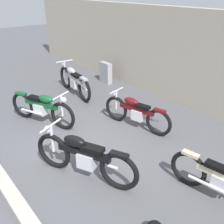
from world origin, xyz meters
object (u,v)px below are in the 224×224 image
(motorcycle_black, at_px, (83,157))
(motorcycle_maroon, at_px, (136,112))
(motorcycle_green, at_px, (42,108))
(motorcycle_silver, at_px, (74,81))
(stone_marker, at_px, (106,73))

(motorcycle_black, bearing_deg, motorcycle_maroon, -94.37)
(motorcycle_green, relative_size, motorcycle_silver, 0.89)
(motorcycle_black, xyz_separation_m, motorcycle_green, (-2.53, 0.38, -0.02))
(stone_marker, distance_m, motorcycle_green, 3.64)
(stone_marker, relative_size, motorcycle_silver, 0.35)
(motorcycle_black, relative_size, motorcycle_green, 1.02)
(motorcycle_green, bearing_deg, motorcycle_maroon, 22.94)
(motorcycle_black, xyz_separation_m, motorcycle_silver, (-3.77, 2.14, 0.01))
(stone_marker, height_order, motorcycle_green, motorcycle_green)
(motorcycle_maroon, bearing_deg, motorcycle_silver, -12.56)
(motorcycle_maroon, height_order, motorcycle_green, motorcycle_green)
(motorcycle_maroon, height_order, motorcycle_silver, motorcycle_silver)
(motorcycle_black, distance_m, motorcycle_maroon, 2.29)
(motorcycle_black, height_order, motorcycle_silver, motorcycle_silver)
(motorcycle_black, bearing_deg, motorcycle_silver, -54.13)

